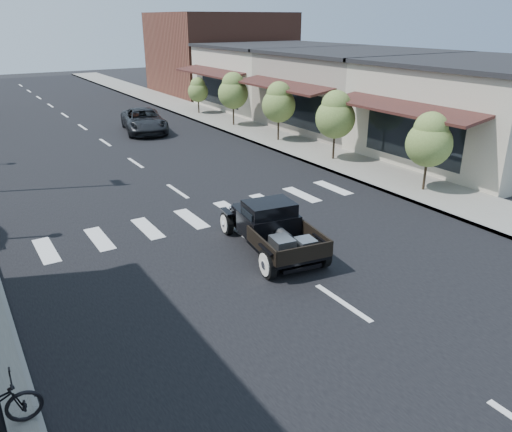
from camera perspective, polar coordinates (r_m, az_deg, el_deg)
ground at (r=14.69m, az=2.13°, el=-4.74°), size 120.00×120.00×0.00m
road at (r=27.68m, az=-15.67°, el=7.26°), size 14.00×80.00×0.02m
road_markings at (r=23.08m, az=-11.95°, el=4.77°), size 12.00×60.00×0.06m
sidewalk_right at (r=31.05m, az=-0.40°, el=9.69°), size 3.00×80.00×0.15m
storefront_near at (r=27.24m, az=24.58°, el=10.74°), size 10.00×9.00×4.50m
storefront_mid at (r=33.02m, az=11.44°, el=13.83°), size 10.00×9.00×4.50m
storefront_far at (r=40.01m, az=2.35°, el=15.54°), size 10.00×9.00×4.50m
far_building_right at (r=48.70m, az=-4.09°, el=18.08°), size 11.00×10.00×7.00m
small_tree_a at (r=20.69m, az=19.03°, el=6.82°), size 1.78×1.78×2.97m
small_tree_b at (r=24.42m, az=9.00°, el=10.08°), size 1.89×1.89×3.15m
small_tree_c at (r=28.11m, az=2.59°, el=11.76°), size 1.85×1.85×3.09m
small_tree_d at (r=32.34m, az=-2.62°, el=13.13°), size 1.89×1.89×3.15m
small_tree_e at (r=36.85m, az=-6.62°, el=13.48°), size 1.44×1.44×2.40m
hotrod_pickup at (r=14.81m, az=1.83°, el=-1.28°), size 2.65×4.62×1.51m
second_car at (r=31.69m, az=-12.68°, el=10.57°), size 3.27×5.37×1.39m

